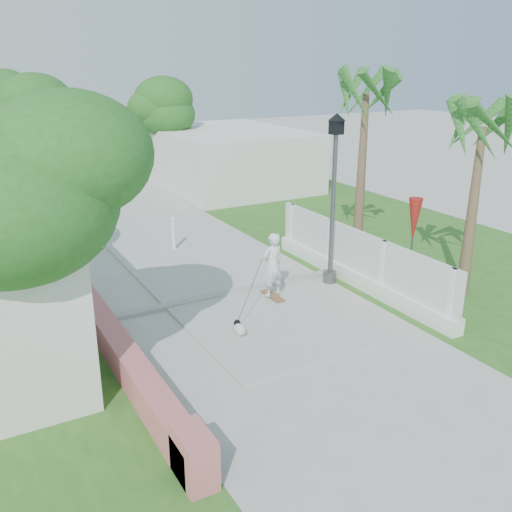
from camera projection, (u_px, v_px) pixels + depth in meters
ground at (383, 420)px, 9.50m from camera, size 90.00×90.00×0.00m
path_strip at (90, 190)px, 26.01m from camera, size 3.20×36.00×0.06m
curb at (225, 294)px, 14.44m from camera, size 6.50×0.25×0.10m
grass_right at (384, 236)px, 19.31m from camera, size 8.00×20.00×0.01m
pink_wall at (125, 358)px, 10.82m from camera, size 0.45×8.20×0.80m
lattice_fence at (357, 265)px, 15.01m from camera, size 0.35×7.00×1.50m
building_right at (227, 158)px, 26.69m from camera, size 6.00×8.00×2.60m
street_lamp at (333, 194)px, 14.57m from camera, size 0.44×0.44×4.44m
bollard at (173, 233)px, 17.66m from camera, size 0.14×0.14×1.09m
patio_umbrella at (414, 221)px, 14.86m from camera, size 0.36×0.36×2.30m
tree_left_near at (42, 189)px, 8.65m from camera, size 3.60×3.60×5.28m
tree_path_left at (22, 115)px, 20.08m from camera, size 3.40×3.40×5.23m
tree_path_right at (153, 109)px, 26.33m from camera, size 3.00×3.00×4.79m
palm_far at (365, 106)px, 15.50m from camera, size 1.80×1.80×5.30m
palm_near at (482, 137)px, 13.31m from camera, size 1.80×1.80×4.70m
skateboarder at (255, 284)px, 13.28m from camera, size 1.98×1.70×1.72m
dog at (239, 328)px, 12.29m from camera, size 0.28×0.51×0.35m
parked_car at (58, 138)px, 37.41m from camera, size 4.50×2.23×1.47m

